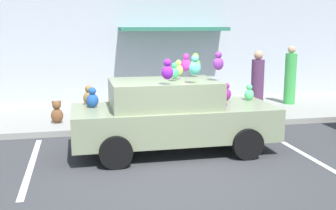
% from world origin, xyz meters
% --- Properties ---
extents(ground_plane, '(60.00, 60.00, 0.00)m').
position_xyz_m(ground_plane, '(0.00, 0.00, 0.00)').
color(ground_plane, '#38383A').
extents(sidewalk, '(24.00, 4.00, 0.15)m').
position_xyz_m(sidewalk, '(0.00, 5.00, 0.07)').
color(sidewalk, gray).
rests_on(sidewalk, ground).
extents(storefront_building, '(24.00, 1.25, 6.40)m').
position_xyz_m(storefront_building, '(0.02, 7.14, 3.19)').
color(storefront_building, '#B2B7C1').
rests_on(storefront_building, ground).
extents(parking_stripe_front, '(0.12, 3.60, 0.01)m').
position_xyz_m(parking_stripe_front, '(2.98, 1.00, 0.00)').
color(parking_stripe_front, silver).
rests_on(parking_stripe_front, ground).
extents(parking_stripe_rear, '(0.12, 3.60, 0.01)m').
position_xyz_m(parking_stripe_rear, '(-2.59, 1.00, 0.00)').
color(parking_stripe_rear, silver).
rests_on(parking_stripe_rear, ground).
extents(plush_covered_car, '(4.28, 1.93, 2.15)m').
position_xyz_m(plush_covered_car, '(0.29, 1.31, 0.81)').
color(plush_covered_car, gray).
rests_on(plush_covered_car, ground).
extents(teddy_bear_on_sidewalk, '(0.31, 0.26, 0.60)m').
position_xyz_m(teddy_bear_on_sidewalk, '(-2.20, 3.88, 0.43)').
color(teddy_bear_on_sidewalk, brown).
rests_on(teddy_bear_on_sidewalk, sidewalk).
extents(pedestrian_near_shopfront, '(0.36, 0.36, 1.83)m').
position_xyz_m(pedestrian_near_shopfront, '(3.33, 3.75, 1.01)').
color(pedestrian_near_shopfront, '#5E355B').
rests_on(pedestrian_near_shopfront, sidewalk).
extents(pedestrian_walking_past, '(0.37, 0.37, 1.88)m').
position_xyz_m(pedestrian_walking_past, '(5.09, 5.13, 1.02)').
color(pedestrian_walking_past, green).
rests_on(pedestrian_walking_past, sidewalk).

